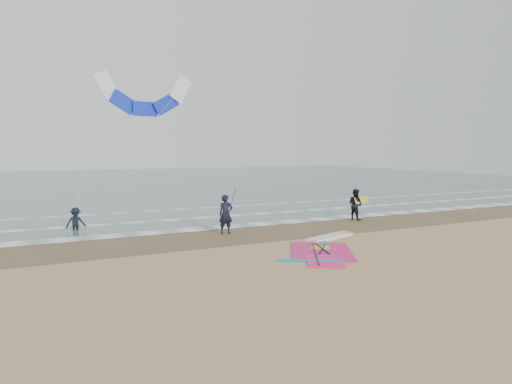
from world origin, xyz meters
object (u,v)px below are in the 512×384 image
person_wading (75,216)px  windsurf_rig (325,247)px  surf_kite (145,98)px  person_walking (355,204)px  person_standing (226,214)px

person_wading → windsurf_rig: bearing=-56.9°
surf_kite → person_walking: bearing=-38.1°
windsurf_rig → person_wading: 13.16m
person_standing → surf_kite: surf_kite is taller
person_standing → person_wading: person_standing is taller
person_standing → person_walking: (8.80, 0.76, -0.05)m
person_walking → person_wading: person_walking is taller
person_wading → surf_kite: size_ratio=0.19×
person_standing → person_walking: bearing=9.1°
person_walking → person_wading: bearing=62.8°
person_standing → windsurf_rig: bearing=-58.8°
person_standing → person_wading: (-6.72, 4.31, -0.20)m
person_standing → surf_kite: bearing=105.7°
person_standing → person_walking: size_ratio=1.05×
person_walking → person_wading: 15.92m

